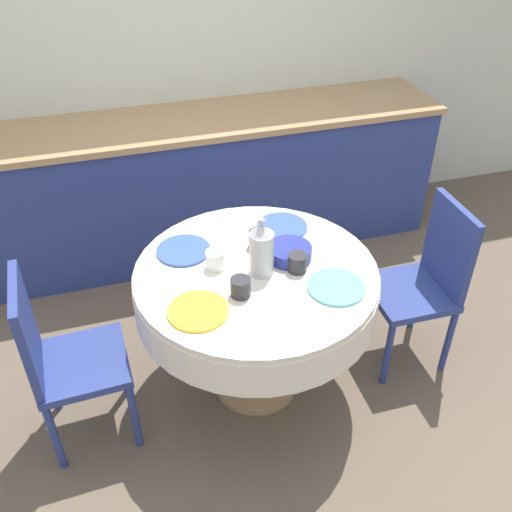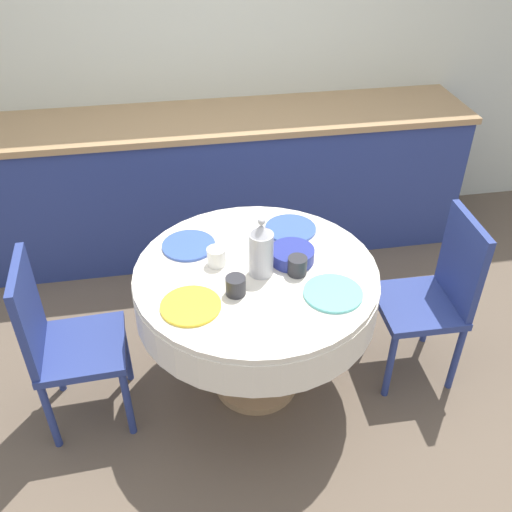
% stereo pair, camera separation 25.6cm
% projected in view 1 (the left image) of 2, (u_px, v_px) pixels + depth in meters
% --- Properties ---
extents(ground_plane, '(12.00, 12.00, 0.00)m').
position_uv_depth(ground_plane, '(256.00, 383.00, 3.06)').
color(ground_plane, brown).
extents(wall_back, '(7.00, 0.05, 2.60)m').
position_uv_depth(wall_back, '(178.00, 46.00, 3.61)').
color(wall_back, beige).
rests_on(wall_back, ground_plane).
extents(kitchen_counter, '(3.24, 0.64, 0.95)m').
position_uv_depth(kitchen_counter, '(197.00, 185.00, 3.84)').
color(kitchen_counter, navy).
rests_on(kitchen_counter, ground_plane).
extents(dining_table, '(1.14, 1.14, 0.76)m').
position_uv_depth(dining_table, '(256.00, 292.00, 2.69)').
color(dining_table, tan).
rests_on(dining_table, ground_plane).
extents(chair_left, '(0.41, 0.41, 0.94)m').
position_uv_depth(chair_left, '(425.00, 278.00, 2.95)').
color(chair_left, navy).
rests_on(chair_left, ground_plane).
extents(chair_right, '(0.42, 0.42, 0.94)m').
position_uv_depth(chair_right, '(61.00, 356.00, 2.51)').
color(chair_right, navy).
rests_on(chair_right, ground_plane).
extents(plate_near_left, '(0.26, 0.26, 0.01)m').
position_uv_depth(plate_near_left, '(198.00, 311.00, 2.37)').
color(plate_near_left, yellow).
rests_on(plate_near_left, dining_table).
extents(cup_near_left, '(0.09, 0.09, 0.09)m').
position_uv_depth(cup_near_left, '(240.00, 287.00, 2.44)').
color(cup_near_left, '#28282D').
rests_on(cup_near_left, dining_table).
extents(plate_near_right, '(0.26, 0.26, 0.01)m').
position_uv_depth(plate_near_right, '(336.00, 287.00, 2.50)').
color(plate_near_right, '#60BCB7').
rests_on(plate_near_right, dining_table).
extents(cup_near_right, '(0.09, 0.09, 0.09)m').
position_uv_depth(cup_near_right, '(297.00, 263.00, 2.58)').
color(cup_near_right, '#28282D').
rests_on(cup_near_right, dining_table).
extents(plate_far_left, '(0.26, 0.26, 0.01)m').
position_uv_depth(plate_far_left, '(184.00, 250.00, 2.72)').
color(plate_far_left, '#3856AD').
rests_on(plate_far_left, dining_table).
extents(cup_far_left, '(0.09, 0.09, 0.09)m').
position_uv_depth(cup_far_left, '(215.00, 260.00, 2.60)').
color(cup_far_left, white).
rests_on(cup_far_left, dining_table).
extents(plate_far_right, '(0.26, 0.26, 0.01)m').
position_uv_depth(plate_far_right, '(282.00, 227.00, 2.89)').
color(plate_far_right, '#3856AD').
rests_on(plate_far_right, dining_table).
extents(cup_far_right, '(0.09, 0.09, 0.09)m').
position_uv_depth(cup_far_right, '(258.00, 239.00, 2.73)').
color(cup_far_right, '#28282D').
rests_on(cup_far_right, dining_table).
extents(coffee_carafe, '(0.11, 0.11, 0.29)m').
position_uv_depth(coffee_carafe, '(262.00, 250.00, 2.52)').
color(coffee_carafe, '#B2B2B7').
rests_on(coffee_carafe, dining_table).
extents(fruit_bowl, '(0.21, 0.21, 0.06)m').
position_uv_depth(fruit_bowl, '(290.00, 252.00, 2.67)').
color(fruit_bowl, navy).
rests_on(fruit_bowl, dining_table).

